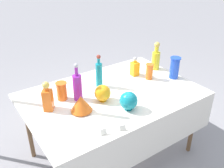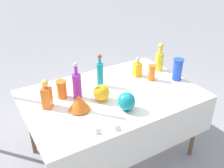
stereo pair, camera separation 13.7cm
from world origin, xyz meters
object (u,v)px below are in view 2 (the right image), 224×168
(square_decanter_1, at_px, (47,95))
(slender_vase_1, at_px, (62,89))
(tall_bottle_0, at_px, (100,73))
(cardboard_box_behind_left, at_px, (68,98))
(slender_vase_2, at_px, (152,72))
(tall_bottle_2, at_px, (160,59))
(fluted_vase_0, at_px, (79,102))
(tall_bottle_1, at_px, (77,85))
(round_bowl_1, at_px, (102,93))
(slender_vase_0, at_px, (178,69))
(round_bowl_0, at_px, (127,101))
(square_decanter_0, at_px, (137,69))

(square_decanter_1, height_order, slender_vase_1, square_decanter_1)
(tall_bottle_0, distance_m, cardboard_box_behind_left, 1.14)
(slender_vase_1, height_order, slender_vase_2, same)
(slender_vase_1, relative_size, slender_vase_2, 1.00)
(tall_bottle_2, bearing_deg, fluted_vase_0, -165.87)
(tall_bottle_2, bearing_deg, tall_bottle_1, -175.16)
(slender_vase_2, bearing_deg, round_bowl_1, -172.00)
(slender_vase_2, relative_size, round_bowl_1, 1.09)
(slender_vase_0, distance_m, cardboard_box_behind_left, 1.59)
(tall_bottle_2, height_order, round_bowl_1, tall_bottle_2)
(square_decanter_1, height_order, cardboard_box_behind_left, square_decanter_1)
(cardboard_box_behind_left, bearing_deg, slender_vase_1, -112.09)
(slender_vase_0, relative_size, cardboard_box_behind_left, 0.40)
(square_decanter_1, distance_m, slender_vase_0, 1.34)
(tall_bottle_0, distance_m, square_decanter_1, 0.59)
(tall_bottle_0, relative_size, round_bowl_0, 2.05)
(tall_bottle_1, xyz_separation_m, square_decanter_1, (-0.29, -0.01, -0.02))
(tall_bottle_2, height_order, fluted_vase_0, tall_bottle_2)
(slender_vase_2, bearing_deg, cardboard_box_behind_left, 118.58)
(round_bowl_0, distance_m, cardboard_box_behind_left, 1.53)
(tall_bottle_2, height_order, square_decanter_0, tall_bottle_2)
(slender_vase_2, bearing_deg, square_decanter_0, 113.83)
(square_decanter_0, bearing_deg, fluted_vase_0, -160.53)
(round_bowl_0, height_order, cardboard_box_behind_left, round_bowl_0)
(round_bowl_0, bearing_deg, round_bowl_1, 114.28)
(tall_bottle_0, distance_m, fluted_vase_0, 0.47)
(round_bowl_1, bearing_deg, square_decanter_1, 162.80)
(square_decanter_0, distance_m, slender_vase_1, 0.86)
(tall_bottle_2, distance_m, square_decanter_0, 0.30)
(tall_bottle_1, xyz_separation_m, slender_vase_0, (1.04, -0.19, -0.01))
(fluted_vase_0, xyz_separation_m, round_bowl_1, (0.24, 0.04, 0.00))
(tall_bottle_0, xyz_separation_m, square_decanter_0, (0.45, -0.01, -0.05))
(tall_bottle_2, xyz_separation_m, slender_vase_2, (-0.23, -0.15, -0.04))
(square_decanter_1, distance_m, fluted_vase_0, 0.28)
(square_decanter_0, distance_m, slender_vase_2, 0.17)
(tall_bottle_0, xyz_separation_m, round_bowl_1, (-0.12, -0.25, -0.06))
(fluted_vase_0, xyz_separation_m, round_bowl_0, (0.35, -0.20, 0.01))
(tall_bottle_0, height_order, slender_vase_1, tall_bottle_0)
(tall_bottle_2, distance_m, slender_vase_0, 0.28)
(tall_bottle_1, distance_m, fluted_vase_0, 0.21)
(tall_bottle_0, distance_m, square_decanter_0, 0.45)
(square_decanter_1, bearing_deg, slender_vase_1, 29.30)
(tall_bottle_2, bearing_deg, cardboard_box_behind_left, 131.75)
(tall_bottle_2, relative_size, square_decanter_1, 1.20)
(tall_bottle_0, bearing_deg, fluted_vase_0, -140.99)
(fluted_vase_0, relative_size, cardboard_box_behind_left, 0.32)
(slender_vase_1, xyz_separation_m, round_bowl_0, (0.40, -0.47, -0.01))
(tall_bottle_1, bearing_deg, round_bowl_1, -42.12)
(square_decanter_0, height_order, slender_vase_1, square_decanter_0)
(tall_bottle_1, xyz_separation_m, tall_bottle_2, (1.04, 0.09, -0.00))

